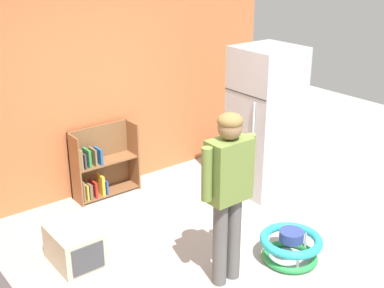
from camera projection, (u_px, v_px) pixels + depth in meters
name	position (u px, v px, depth m)	size (l,w,h in m)	color
ground_plane	(217.00, 277.00, 4.73)	(12.00, 12.00, 0.00)	#A39F9C
back_wall	(89.00, 84.00, 5.94)	(5.20, 0.06, 2.70)	#CA6E3E
refrigerator	(265.00, 121.00, 6.12)	(0.73, 0.68, 1.78)	#B7BABF
bookshelf	(100.00, 167.00, 6.15)	(0.80, 0.28, 0.85)	brown
standing_person	(228.00, 184.00, 4.35)	(0.57, 0.22, 1.60)	#585553
baby_walker	(291.00, 246.00, 4.93)	(0.60, 0.60, 0.32)	#2B8F47
pet_carrier	(75.00, 246.00, 4.89)	(0.42, 0.55, 0.36)	beige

